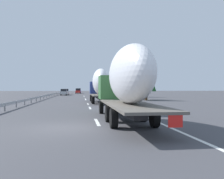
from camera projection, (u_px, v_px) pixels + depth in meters
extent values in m
plane|color=#424247|center=(76.00, 98.00, 52.62)|extent=(260.00, 260.00, 0.00)
cube|color=white|center=(97.00, 122.00, 15.17)|extent=(3.20, 0.20, 0.01)
cube|color=white|center=(90.00, 108.00, 25.89)|extent=(3.20, 0.20, 0.01)
cube|color=white|center=(88.00, 104.00, 32.48)|extent=(3.20, 0.20, 0.01)
cube|color=white|center=(86.00, 100.00, 44.33)|extent=(3.20, 0.20, 0.01)
cube|color=white|center=(85.00, 99.00, 47.67)|extent=(3.20, 0.20, 0.01)
cube|color=white|center=(84.00, 97.00, 59.35)|extent=(3.20, 0.20, 0.01)
cube|color=white|center=(84.00, 96.00, 66.10)|extent=(3.20, 0.20, 0.01)
cube|color=white|center=(100.00, 97.00, 58.29)|extent=(110.00, 0.20, 0.01)
cube|color=navy|center=(98.00, 88.00, 39.48)|extent=(2.40, 2.50, 1.90)
cube|color=black|center=(97.00, 85.00, 40.56)|extent=(0.08, 2.12, 0.80)
cube|color=#262628|center=(99.00, 98.00, 36.68)|extent=(10.40, 0.70, 0.24)
cube|color=#59544C|center=(101.00, 95.00, 33.88)|extent=(8.90, 2.50, 0.12)
ellipsoid|color=white|center=(101.00, 82.00, 34.31)|extent=(6.45, 2.20, 3.59)
cube|color=red|center=(110.00, 98.00, 29.59)|extent=(0.04, 0.56, 0.56)
cylinder|color=black|center=(91.00, 98.00, 39.34)|extent=(1.04, 0.30, 1.04)
cylinder|color=black|center=(105.00, 98.00, 39.63)|extent=(1.04, 0.30, 1.04)
cylinder|color=black|center=(92.00, 99.00, 34.93)|extent=(1.04, 0.35, 1.04)
cylinder|color=black|center=(108.00, 99.00, 35.21)|extent=(1.04, 0.35, 1.04)
cylinder|color=black|center=(93.00, 100.00, 32.55)|extent=(1.04, 0.35, 1.04)
cylinder|color=black|center=(110.00, 100.00, 32.83)|extent=(1.04, 0.35, 1.04)
cube|color=#387038|center=(114.00, 87.00, 20.51)|extent=(2.40, 2.50, 1.90)
cube|color=black|center=(113.00, 82.00, 21.60)|extent=(0.08, 2.12, 0.80)
cube|color=#262628|center=(121.00, 108.00, 17.37)|extent=(11.70, 0.70, 0.24)
cube|color=#59544C|center=(130.00, 105.00, 14.21)|extent=(10.31, 2.50, 0.12)
ellipsoid|color=white|center=(130.00, 75.00, 14.25)|extent=(7.73, 2.20, 3.34)
cube|color=red|center=(175.00, 120.00, 9.22)|extent=(0.04, 0.56, 0.56)
cylinder|color=black|center=(101.00, 107.00, 20.38)|extent=(1.04, 0.30, 1.04)
cylinder|color=black|center=(127.00, 107.00, 20.66)|extent=(1.04, 0.30, 1.04)
cylinder|color=black|center=(108.00, 113.00, 15.27)|extent=(1.04, 0.35, 1.04)
cylinder|color=black|center=(143.00, 113.00, 15.55)|extent=(1.04, 0.35, 1.04)
cylinder|color=black|center=(114.00, 118.00, 12.89)|extent=(1.04, 0.35, 1.04)
cylinder|color=black|center=(155.00, 118.00, 13.17)|extent=(1.04, 0.35, 1.04)
cube|color=#28479E|center=(79.00, 91.00, 102.57)|extent=(4.69, 1.90, 0.84)
cube|color=black|center=(79.00, 89.00, 102.21)|extent=(2.58, 1.67, 0.83)
cylinder|color=black|center=(77.00, 92.00, 103.90)|extent=(0.64, 0.22, 0.64)
cylinder|color=black|center=(81.00, 92.00, 104.12)|extent=(0.64, 0.22, 0.64)
cylinder|color=black|center=(76.00, 92.00, 101.02)|extent=(0.64, 0.22, 0.64)
cylinder|color=black|center=(81.00, 92.00, 101.24)|extent=(0.64, 0.22, 0.64)
cube|color=red|center=(78.00, 92.00, 94.31)|extent=(4.49, 1.89, 0.84)
cube|color=black|center=(78.00, 90.00, 93.97)|extent=(2.47, 1.66, 0.76)
cylinder|color=black|center=(76.00, 93.00, 95.58)|extent=(0.64, 0.22, 0.64)
cylinder|color=black|center=(80.00, 93.00, 95.80)|extent=(0.64, 0.22, 0.64)
cylinder|color=black|center=(76.00, 93.00, 92.82)|extent=(0.64, 0.22, 0.64)
cylinder|color=black|center=(80.00, 93.00, 93.04)|extent=(0.64, 0.22, 0.64)
cube|color=white|center=(66.00, 92.00, 80.21)|extent=(4.47, 1.87, 0.84)
cube|color=black|center=(66.00, 90.00, 79.87)|extent=(2.46, 1.65, 0.68)
cylinder|color=black|center=(64.00, 93.00, 81.47)|extent=(0.64, 0.22, 0.64)
cylinder|color=black|center=(69.00, 93.00, 81.69)|extent=(0.64, 0.22, 0.64)
cylinder|color=black|center=(63.00, 94.00, 78.73)|extent=(0.64, 0.22, 0.64)
cylinder|color=black|center=(68.00, 94.00, 78.94)|extent=(0.64, 0.22, 0.64)
cube|color=#ADB2B7|center=(64.00, 93.00, 71.35)|extent=(4.48, 1.79, 0.84)
cube|color=black|center=(64.00, 90.00, 71.01)|extent=(2.46, 1.58, 0.68)
cylinder|color=black|center=(61.00, 94.00, 72.63)|extent=(0.64, 0.22, 0.64)
cylinder|color=black|center=(67.00, 94.00, 72.83)|extent=(0.64, 0.22, 0.64)
cylinder|color=black|center=(61.00, 94.00, 69.87)|extent=(0.64, 0.22, 0.64)
cylinder|color=black|center=(66.00, 94.00, 70.08)|extent=(0.64, 0.22, 0.64)
cylinder|color=gray|center=(107.00, 92.00, 53.56)|extent=(0.10, 0.10, 2.33)
cube|color=#2D569E|center=(107.00, 85.00, 53.55)|extent=(0.06, 0.90, 0.70)
cylinder|color=#472D19|center=(134.00, 93.00, 58.16)|extent=(0.26, 0.26, 1.71)
cone|color=#1E5B23|center=(134.00, 77.00, 58.14)|extent=(3.91, 3.91, 5.77)
cylinder|color=#472D19|center=(120.00, 93.00, 60.80)|extent=(0.39, 0.39, 1.90)
cone|color=#1E5B23|center=(120.00, 80.00, 60.79)|extent=(3.94, 3.94, 4.28)
cylinder|color=#472D19|center=(146.00, 96.00, 42.18)|extent=(0.39, 0.39, 1.55)
cone|color=#194C1E|center=(146.00, 78.00, 42.16)|extent=(3.39, 3.39, 4.62)
cylinder|color=#472D19|center=(112.00, 93.00, 70.22)|extent=(0.30, 0.30, 1.48)
cone|color=#194C1E|center=(112.00, 80.00, 70.20)|extent=(2.99, 2.99, 5.75)
cylinder|color=#472D19|center=(145.00, 95.00, 44.80)|extent=(0.39, 0.39, 1.85)
cone|color=#286B2D|center=(145.00, 78.00, 44.79)|extent=(2.45, 2.45, 4.28)
cube|color=#9EA0A5|center=(49.00, 95.00, 54.82)|extent=(94.00, 0.06, 0.32)
cube|color=slate|center=(5.00, 108.00, 22.40)|extent=(0.10, 0.10, 0.60)
cube|color=slate|center=(16.00, 105.00, 26.45)|extent=(0.10, 0.10, 0.60)
cube|color=slate|center=(25.00, 103.00, 30.50)|extent=(0.10, 0.10, 0.60)
cube|color=slate|center=(31.00, 101.00, 34.56)|extent=(0.10, 0.10, 0.60)
cube|color=slate|center=(36.00, 100.00, 38.61)|extent=(0.10, 0.10, 0.60)
cube|color=slate|center=(40.00, 98.00, 42.66)|extent=(0.10, 0.10, 0.60)
cube|color=slate|center=(44.00, 98.00, 46.71)|extent=(0.10, 0.10, 0.60)
cube|color=slate|center=(47.00, 97.00, 50.77)|extent=(0.10, 0.10, 0.60)
cube|color=slate|center=(49.00, 96.00, 54.82)|extent=(0.10, 0.10, 0.60)
cube|color=slate|center=(51.00, 96.00, 58.87)|extent=(0.10, 0.10, 0.60)
cube|color=slate|center=(53.00, 95.00, 62.93)|extent=(0.10, 0.10, 0.60)
cube|color=slate|center=(55.00, 95.00, 66.98)|extent=(0.10, 0.10, 0.60)
cube|color=slate|center=(56.00, 94.00, 71.03)|extent=(0.10, 0.10, 0.60)
cube|color=slate|center=(57.00, 94.00, 75.08)|extent=(0.10, 0.10, 0.60)
cube|color=slate|center=(59.00, 94.00, 79.14)|extent=(0.10, 0.10, 0.60)
cube|color=slate|center=(60.00, 93.00, 83.19)|extent=(0.10, 0.10, 0.60)
cube|color=slate|center=(61.00, 93.00, 87.24)|extent=(0.10, 0.10, 0.60)
cube|color=slate|center=(61.00, 93.00, 91.29)|extent=(0.10, 0.10, 0.60)
cube|color=slate|center=(62.00, 93.00, 95.35)|extent=(0.10, 0.10, 0.60)
cube|color=slate|center=(63.00, 93.00, 99.40)|extent=(0.10, 0.10, 0.60)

